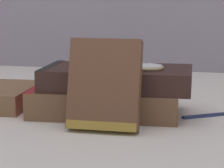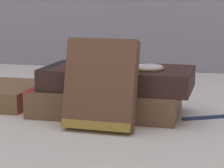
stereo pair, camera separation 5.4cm
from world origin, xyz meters
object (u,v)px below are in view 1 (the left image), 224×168
at_px(book_flat_top, 114,78).
at_px(pocket_watch, 148,67).
at_px(book_leaning_front, 104,88).
at_px(reading_glasses, 74,96).
at_px(fountain_pen, 220,113).
at_px(book_flat_bottom, 102,101).

distance_m(book_flat_top, pocket_watch, 0.06).
distance_m(book_leaning_front, reading_glasses, 0.23).
bearing_deg(fountain_pen, book_flat_top, 158.32).
xyz_separation_m(book_flat_top, pocket_watch, (0.05, -0.00, 0.02)).
height_order(book_leaning_front, reading_glasses, book_leaning_front).
xyz_separation_m(book_flat_bottom, pocket_watch, (0.07, -0.00, 0.06)).
height_order(book_flat_bottom, book_leaning_front, book_leaning_front).
bearing_deg(book_leaning_front, reading_glasses, 117.29).
bearing_deg(book_leaning_front, book_flat_top, 93.00).
height_order(book_flat_top, book_leaning_front, book_leaning_front).
height_order(book_flat_bottom, fountain_pen, book_flat_bottom).
bearing_deg(pocket_watch, book_flat_bottom, 176.89).
height_order(book_flat_bottom, book_flat_top, book_flat_top).
height_order(book_flat_top, reading_glasses, book_flat_top).
relative_size(book_flat_bottom, book_leaning_front, 1.85).
xyz_separation_m(pocket_watch, reading_glasses, (-0.15, 0.11, -0.07)).
relative_size(book_flat_top, book_leaning_front, 1.82).
height_order(reading_glasses, fountain_pen, fountain_pen).
xyz_separation_m(book_flat_top, fountain_pen, (0.16, 0.03, -0.05)).
xyz_separation_m(book_flat_bottom, fountain_pen, (0.18, 0.03, -0.02)).
height_order(book_flat_bottom, reading_glasses, book_flat_bottom).
height_order(book_flat_bottom, pocket_watch, pocket_watch).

